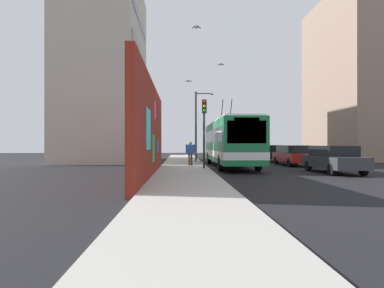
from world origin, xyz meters
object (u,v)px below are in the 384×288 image
object	(u,v)px
parked_car_dark_gray	(333,159)
pedestrian_midblock	(190,151)
parked_car_red	(293,155)
parked_car_black	(272,153)
street_lamp	(198,121)
city_bus	(230,141)
traffic_light	(204,122)

from	to	relation	value
parked_car_dark_gray	pedestrian_midblock	xyz separation A→B (m)	(4.58, 8.12, 0.33)
parked_car_red	parked_car_black	world-z (taller)	same
parked_car_black	street_lamp	distance (m)	8.06
city_bus	street_lamp	size ratio (longest dim) A/B	1.89
city_bus	parked_car_red	bearing A→B (deg)	-75.96
city_bus	street_lamp	distance (m)	5.58
parked_car_red	street_lamp	distance (m)	8.58
parked_car_red	street_lamp	size ratio (longest dim) A/B	0.78
traffic_light	street_lamp	distance (m)	8.26
city_bus	parked_car_dark_gray	distance (m)	7.37
street_lamp	parked_car_red	bearing A→B (deg)	-116.05
parked_car_black	traffic_light	xyz separation A→B (m)	(-10.20, 7.35, 2.22)
traffic_light	parked_car_dark_gray	bearing A→B (deg)	-103.28
pedestrian_midblock	street_lamp	distance (m)	6.03
parked_car_dark_gray	parked_car_red	size ratio (longest dim) A/B	0.95
traffic_light	street_lamp	bearing A→B (deg)	-0.65
city_bus	traffic_light	distance (m)	4.18
city_bus	traffic_light	world-z (taller)	city_bus
parked_car_black	street_lamp	xyz separation A→B (m)	(-1.96, 7.26, 2.89)
pedestrian_midblock	traffic_light	distance (m)	3.49
city_bus	parked_car_black	size ratio (longest dim) A/B	2.75
parked_car_dark_gray	parked_car_red	bearing A→B (deg)	-0.00
parked_car_black	traffic_light	world-z (taller)	traffic_light
parked_car_black	pedestrian_midblock	distance (m)	10.96
parked_car_dark_gray	pedestrian_midblock	distance (m)	9.33
city_bus	parked_car_dark_gray	size ratio (longest dim) A/B	2.56
parked_car_red	pedestrian_midblock	bearing A→B (deg)	102.80
city_bus	parked_car_black	world-z (taller)	city_bus
parked_car_black	street_lamp	world-z (taller)	street_lamp
traffic_light	street_lamp	size ratio (longest dim) A/B	0.70
traffic_light	city_bus	bearing A→B (deg)	-32.40
traffic_light	parked_car_black	bearing A→B (deg)	-35.78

